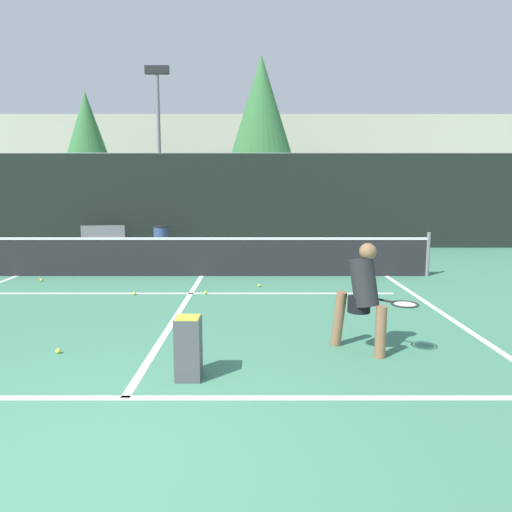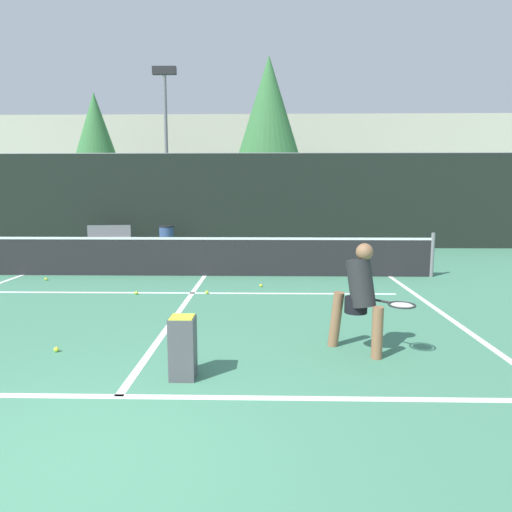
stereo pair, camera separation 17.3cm
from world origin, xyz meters
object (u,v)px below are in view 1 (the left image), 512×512
at_px(trash_bin, 161,238).
at_px(parked_car, 202,223).
at_px(courtside_bench, 103,237).
at_px(ball_hopper, 188,347).
at_px(player_practicing, 363,294).

relative_size(trash_bin, parked_car, 0.18).
bearing_deg(trash_bin, courtside_bench, -177.78).
xyz_separation_m(ball_hopper, courtside_bench, (-4.56, 10.83, 0.09)).
distance_m(ball_hopper, courtside_bench, 11.75).
distance_m(courtside_bench, parked_car, 5.88).
bearing_deg(player_practicing, ball_hopper, -114.67).
distance_m(trash_bin, parked_car, 5.14).
xyz_separation_m(ball_hopper, trash_bin, (-2.55, 10.91, 0.05)).
xyz_separation_m(trash_bin, parked_car, (0.84, 5.07, 0.15)).
relative_size(player_practicing, parked_car, 0.31).
bearing_deg(trash_bin, player_practicing, -65.15).
relative_size(courtside_bench, parked_car, 0.32).
xyz_separation_m(ball_hopper, parked_car, (-1.71, 15.98, 0.20)).
bearing_deg(courtside_bench, player_practicing, -64.64).
xyz_separation_m(player_practicing, courtside_bench, (-6.67, 9.99, -0.31)).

